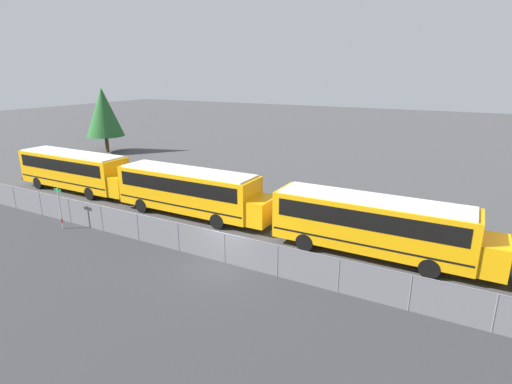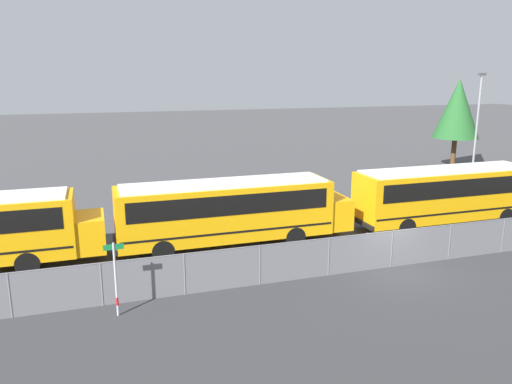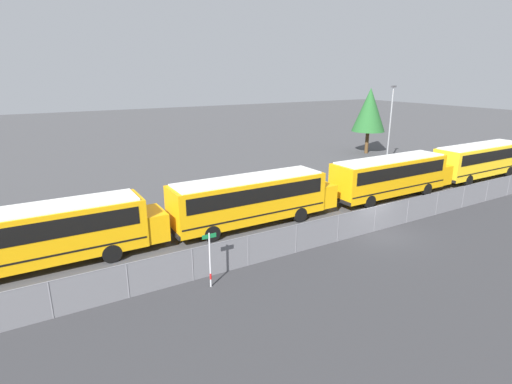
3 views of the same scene
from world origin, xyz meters
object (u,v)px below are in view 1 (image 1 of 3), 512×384
object	(u,v)px
school_bus_0	(75,169)
school_bus_2	(375,223)
school_bus_1	(190,189)
street_sign	(60,207)
tree_1	(104,112)

from	to	relation	value
school_bus_0	school_bus_2	xyz separation A→B (m)	(25.03, -0.61, 0.00)
school_bus_0	school_bus_2	bearing A→B (deg)	-1.39
school_bus_1	street_sign	bearing A→B (deg)	-134.11
school_bus_2	tree_1	world-z (taller)	tree_1
school_bus_1	tree_1	size ratio (longest dim) A/B	1.50
school_bus_2	school_bus_1	bearing A→B (deg)	178.30
school_bus_0	tree_1	size ratio (longest dim) A/B	1.50
school_bus_0	school_bus_1	size ratio (longest dim) A/B	1.00
school_bus_1	street_sign	distance (m)	8.35
school_bus_1	street_sign	size ratio (longest dim) A/B	4.35
street_sign	school_bus_1	bearing A→B (deg)	45.89
school_bus_0	school_bus_2	size ratio (longest dim) A/B	1.00
school_bus_0	street_sign	size ratio (longest dim) A/B	4.35
street_sign	tree_1	world-z (taller)	tree_1
school_bus_2	tree_1	bearing A→B (deg)	158.95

